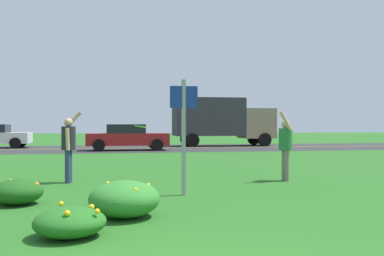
% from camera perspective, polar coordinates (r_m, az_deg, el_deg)
% --- Properties ---
extents(ground_plane, '(120.00, 120.00, 0.00)m').
position_cam_1_polar(ground_plane, '(14.87, -7.75, -5.07)').
color(ground_plane, '#26601E').
extents(highway_strip, '(120.00, 8.59, 0.01)m').
position_cam_1_polar(highway_strip, '(26.45, -8.96, -2.66)').
color(highway_strip, '#2D2D30').
rests_on(highway_strip, ground).
extents(highway_center_stripe, '(120.00, 0.16, 0.00)m').
position_cam_1_polar(highway_center_stripe, '(26.45, -8.96, -2.65)').
color(highway_center_stripe, yellow).
rests_on(highway_center_stripe, ground).
extents(daylily_clump_front_center, '(1.09, 1.12, 0.56)m').
position_cam_1_polar(daylily_clump_front_center, '(6.84, -8.85, -9.17)').
color(daylily_clump_front_center, '#337F2D').
rests_on(daylily_clump_front_center, ground).
extents(daylily_clump_front_right, '(0.91, 0.89, 0.45)m').
position_cam_1_polar(daylily_clump_front_right, '(8.42, -21.94, -7.76)').
color(daylily_clump_front_right, '#1E5619').
rests_on(daylily_clump_front_right, ground).
extents(daylily_clump_mid_center, '(0.91, 0.90, 0.41)m').
position_cam_1_polar(daylily_clump_mid_center, '(5.83, -15.71, -11.81)').
color(daylily_clump_mid_center, '#23661E').
rests_on(daylily_clump_mid_center, ground).
extents(sign_post_near_path, '(0.56, 0.10, 2.33)m').
position_cam_1_polar(sign_post_near_path, '(8.74, -1.10, 0.40)').
color(sign_post_near_path, '#93969B').
rests_on(sign_post_near_path, ground).
extents(person_thrower_dark_shirt, '(0.49, 0.51, 1.77)m').
position_cam_1_polar(person_thrower_dark_shirt, '(11.08, -15.87, -2.02)').
color(person_thrower_dark_shirt, '#232328').
rests_on(person_thrower_dark_shirt, ground).
extents(person_catcher_green_shirt, '(0.41, 0.50, 1.77)m').
position_cam_1_polar(person_catcher_green_shirt, '(11.26, 12.14, -2.12)').
color(person_catcher_green_shirt, '#287038').
rests_on(person_catcher_green_shirt, ground).
extents(frisbee_lime, '(0.27, 0.27, 0.07)m').
position_cam_1_polar(frisbee_lime, '(10.56, -6.82, 0.20)').
color(frisbee_lime, '#8CD133').
extents(car_red_center_right, '(4.50, 2.00, 1.45)m').
position_cam_1_polar(car_red_center_right, '(24.49, -8.48, -1.18)').
color(car_red_center_right, maroon).
rests_on(car_red_center_right, ground).
extents(box_truck_tan, '(6.70, 2.46, 3.20)m').
position_cam_1_polar(box_truck_tan, '(29.25, 3.88, 1.17)').
color(box_truck_tan, '#937F60').
rests_on(box_truck_tan, ground).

